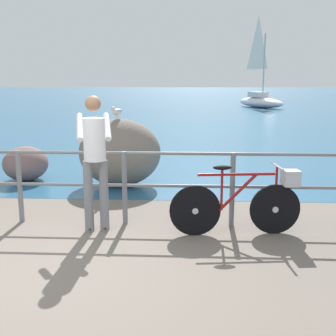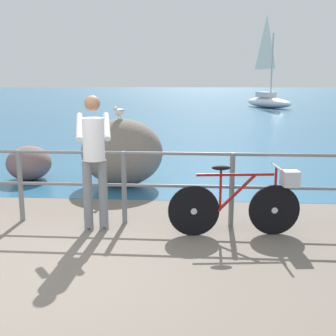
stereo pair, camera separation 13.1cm
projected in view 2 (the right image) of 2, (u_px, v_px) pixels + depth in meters
The scene contains 9 objects.
ground_plane at pixel (168, 115), 23.97m from camera, with size 120.00×120.00×0.10m, color #6B6056.
sea_surface at pixel (186, 95), 51.14m from camera, with size 120.00×90.00×0.01m, color #285B7F.
promenade_railing at pixel (71, 178), 5.94m from camera, with size 7.44×0.07×1.02m.
bicycle at pixel (246, 200), 5.48m from camera, with size 1.69×0.48×0.92m.
person_at_railing at pixel (94, 157), 5.57m from camera, with size 0.55×0.67×1.78m.
breakwater_boulder_main at pixel (122, 152), 8.05m from camera, with size 1.53×1.19×1.26m.
breakwater_boulder_left at pixel (29, 163), 8.53m from camera, with size 0.87×0.93×0.68m.
seagull at pixel (119, 111), 7.88m from camera, with size 0.22×0.33×0.23m.
sailboat at pixel (268, 97), 29.27m from camera, with size 3.32×4.46×6.16m.
Camera 2 is at (1.77, -4.00, 1.99)m, focal length 45.91 mm.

